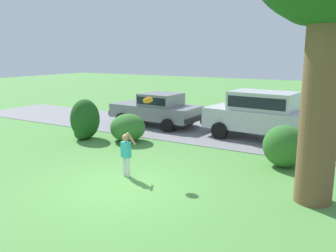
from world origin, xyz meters
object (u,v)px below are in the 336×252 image
Objects in this scene: child_thrower at (126,151)px; frisbee at (148,100)px; parked_sedan at (157,108)px; parked_suv at (263,113)px.

child_thrower is 4.16× the size of frisbee.
parked_suv is at bearing -1.84° from parked_sedan.
child_thrower is at bearing -127.40° from frisbee.
parked_suv is 6.01m from frisbee.
parked_sedan is 7.07m from child_thrower.
frisbee is at bearing -59.65° from parked_sedan.
frisbee is (-1.62, -5.70, 1.04)m from parked_suv.
parked_suv is at bearing 71.98° from child_thrower.
frisbee is at bearing -105.91° from parked_suv.
parked_suv is 6.55m from child_thrower.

